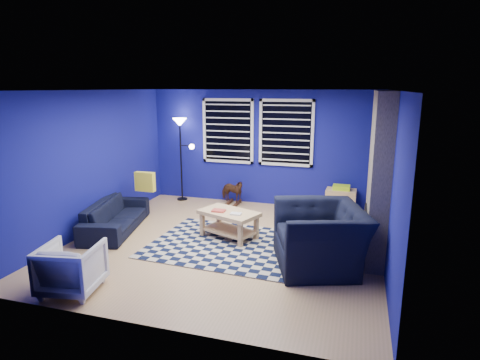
% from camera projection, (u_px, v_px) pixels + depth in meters
% --- Properties ---
extents(floor, '(5.00, 5.00, 0.00)m').
position_uv_depth(floor, '(225.00, 243.00, 6.70)').
color(floor, tan).
rests_on(floor, ground).
extents(ceiling, '(5.00, 5.00, 0.00)m').
position_uv_depth(ceiling, '(223.00, 90.00, 6.14)').
color(ceiling, white).
rests_on(ceiling, wall_back).
extents(wall_back, '(5.00, 0.00, 5.00)m').
position_uv_depth(wall_back, '(261.00, 148.00, 8.75)').
color(wall_back, navy).
rests_on(wall_back, floor).
extents(wall_left, '(0.00, 5.00, 5.00)m').
position_uv_depth(wall_left, '(91.00, 162.00, 7.12)').
color(wall_left, navy).
rests_on(wall_left, floor).
extents(wall_right, '(0.00, 5.00, 5.00)m').
position_uv_depth(wall_right, '(389.00, 180.00, 5.72)').
color(wall_right, navy).
rests_on(wall_right, floor).
extents(fireplace, '(0.65, 2.00, 2.50)m').
position_uv_depth(fireplace, '(378.00, 176.00, 6.24)').
color(fireplace, gray).
rests_on(fireplace, floor).
extents(window_left, '(1.17, 0.06, 1.42)m').
position_uv_depth(window_left, '(228.00, 131.00, 8.85)').
color(window_left, black).
rests_on(window_left, wall_back).
extents(window_right, '(1.17, 0.06, 1.42)m').
position_uv_depth(window_right, '(286.00, 133.00, 8.49)').
color(window_right, black).
rests_on(window_right, wall_back).
extents(tv, '(0.07, 1.00, 0.58)m').
position_uv_depth(tv, '(381.00, 149.00, 7.57)').
color(tv, black).
rests_on(tv, wall_right).
extents(rug, '(2.60, 2.12, 0.02)m').
position_uv_depth(rug, '(228.00, 245.00, 6.62)').
color(rug, black).
rests_on(rug, floor).
extents(sofa, '(1.96, 1.13, 0.54)m').
position_uv_depth(sofa, '(116.00, 216.00, 7.27)').
color(sofa, black).
rests_on(sofa, floor).
extents(armchair_big, '(1.67, 1.56, 0.88)m').
position_uv_depth(armchair_big, '(320.00, 237.00, 5.78)').
color(armchair_big, black).
rests_on(armchair_big, floor).
extents(armchair_bent, '(0.80, 0.81, 0.64)m').
position_uv_depth(armchair_bent, '(71.00, 268.00, 5.06)').
color(armchair_bent, gray).
rests_on(armchair_bent, floor).
extents(rocking_horse, '(0.43, 0.66, 0.51)m').
position_uv_depth(rocking_horse, '(232.00, 191.00, 8.78)').
color(rocking_horse, '#4A2E17').
rests_on(rocking_horse, floor).
extents(coffee_table, '(1.14, 0.90, 0.49)m').
position_uv_depth(coffee_table, '(229.00, 219.00, 6.87)').
color(coffee_table, '#D9B47A').
rests_on(coffee_table, rug).
extents(cabinet, '(0.61, 0.42, 0.59)m').
position_uv_depth(cabinet, '(341.00, 201.00, 8.25)').
color(cabinet, '#D9B47A').
rests_on(cabinet, floor).
extents(floor_lamp, '(0.51, 0.31, 1.88)m').
position_uv_depth(floor_lamp, '(181.00, 133.00, 8.95)').
color(floor_lamp, black).
rests_on(floor_lamp, floor).
extents(throw_pillow, '(0.41, 0.13, 0.38)m').
position_uv_depth(throw_pillow, '(145.00, 182.00, 7.89)').
color(throw_pillow, yellow).
rests_on(throw_pillow, sofa).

